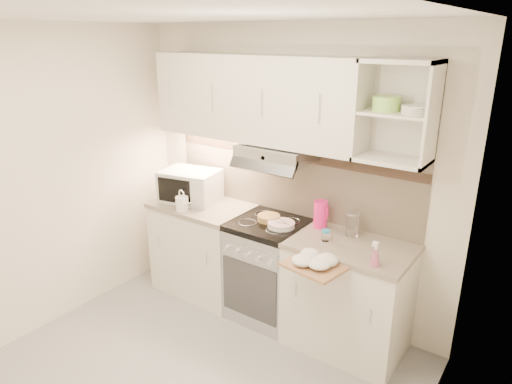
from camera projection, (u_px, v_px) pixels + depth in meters
room_shell at (210, 157)px, 3.05m from camera, size 3.04×2.84×2.52m
base_cabinet_left at (204, 249)px, 4.42m from camera, size 0.90×0.60×0.86m
worktop_left at (203, 206)px, 4.27m from camera, size 0.92×0.62×0.04m
base_cabinet_right at (348, 298)px, 3.60m from camera, size 0.90×0.60×0.86m
worktop_right at (351, 247)px, 3.45m from camera, size 0.92×0.62×0.04m
electric_range at (269, 269)px, 4.00m from camera, size 0.60×0.60×0.90m
microwave at (190, 186)px, 4.31m from camera, size 0.58×0.48×0.29m
watering_can at (182, 203)px, 4.09m from camera, size 0.22×0.13×0.19m
plate_stack at (281, 225)px, 3.74m from camera, size 0.23×0.23×0.05m
bread_loaf at (269, 218)px, 3.87m from camera, size 0.19×0.19×0.05m
pink_pitcher at (321, 214)px, 3.71m from camera, size 0.12×0.11×0.23m
glass_jar at (352, 224)px, 3.55m from camera, size 0.11×0.11×0.20m
spice_jar at (326, 235)px, 3.48m from camera, size 0.06×0.06×0.09m
spray_bottle at (375, 256)px, 3.10m from camera, size 0.07×0.07×0.19m
cutting_board at (316, 265)px, 3.20m from camera, size 0.45×0.42×0.02m
dish_towel at (316, 259)px, 3.17m from camera, size 0.31×0.27×0.08m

